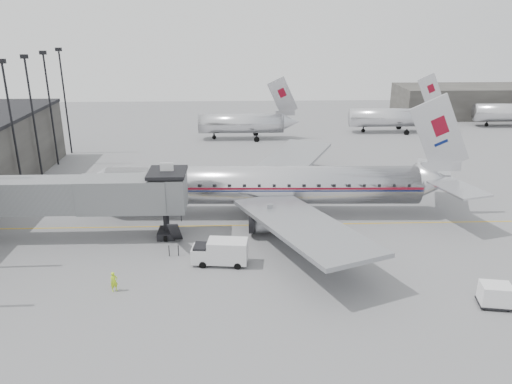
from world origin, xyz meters
TOP-DOWN VIEW (x-y plane):
  - ground at (0.00, 0.00)m, footprint 160.00×160.00m
  - hangar at (45.00, 60.00)m, footprint 30.00×12.00m
  - apron_line at (3.00, 6.00)m, footprint 60.00×0.15m
  - jet_bridge at (-16.66, 3.67)m, footprint 21.00×6.20m
  - floodlight_masts at (-27.50, 13.00)m, footprint 0.90×42.25m
  - distant_aircraft_near at (-1.79, 42.00)m, footprint 16.39×3.20m
  - distant_aircraft_mid at (24.21, 46.00)m, footprint 16.39×3.20m
  - airliner at (0.79, 8.97)m, footprint 39.83×36.88m
  - service_van at (-4.10, -1.99)m, footprint 4.77×2.25m
  - baggage_cart_white at (15.64, -9.08)m, footprint 2.43×2.02m
  - ramp_worker at (-12.00, -6.00)m, footprint 0.68×0.62m

SIDE VIEW (x-z plane):
  - ground at x=0.00m, z-range 0.00..0.00m
  - apron_line at x=3.00m, z-range 0.00..0.01m
  - ramp_worker at x=-12.00m, z-range 0.00..1.56m
  - baggage_cart_white at x=15.64m, z-range 0.05..1.76m
  - service_van at x=-4.10m, z-range 0.05..2.22m
  - distant_aircraft_near at x=-1.79m, z-range -2.40..7.86m
  - distant_aircraft_mid at x=24.21m, z-range -2.40..7.86m
  - hangar at x=45.00m, z-range 0.00..6.00m
  - airliner at x=0.79m, z-range -3.13..9.46m
  - jet_bridge at x=-16.66m, z-range 0.63..7.73m
  - floodlight_masts at x=-27.50m, z-range 0.74..15.99m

